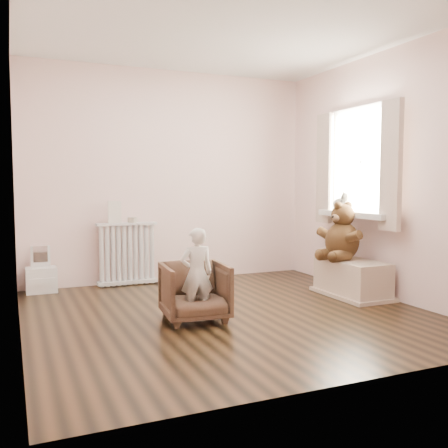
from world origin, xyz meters
name	(u,v)px	position (x,y,z in m)	size (l,w,h in m)	color
floor	(228,313)	(0.00, 0.00, 0.00)	(3.60, 3.60, 0.01)	black
ceiling	(228,28)	(0.00, 0.00, 2.60)	(3.60, 3.60, 0.01)	white
back_wall	(170,176)	(0.00, 1.80, 1.30)	(3.60, 0.02, 2.60)	white
front_wall	(353,168)	(0.00, -1.80, 1.30)	(3.60, 0.02, 2.60)	white
left_wall	(15,172)	(-1.80, 0.00, 1.30)	(0.02, 3.60, 2.60)	white
right_wall	(384,175)	(1.80, 0.00, 1.30)	(0.02, 3.60, 2.60)	white
window	(363,162)	(1.76, 0.30, 1.45)	(0.03, 0.90, 1.10)	white
window_sill	(355,214)	(1.67, 0.30, 0.87)	(0.22, 1.10, 0.06)	silver
curtain_left	(391,165)	(1.65, -0.27, 1.39)	(0.06, 0.26, 1.30)	beige
curtain_right	(325,169)	(1.65, 0.87, 1.39)	(0.06, 0.26, 1.30)	beige
radiator	(127,253)	(-0.58, 1.68, 0.39)	(0.71, 0.13, 0.75)	silver
paper_doll	(115,212)	(-0.72, 1.68, 0.88)	(0.16, 0.01, 0.26)	beige
tin_a	(132,220)	(-0.51, 1.68, 0.78)	(0.11, 0.11, 0.06)	#A59E8C
toy_vanity	(41,268)	(-1.55, 1.65, 0.28)	(0.33, 0.23, 0.52)	silver
armchair	(195,292)	(-0.37, -0.10, 0.26)	(0.55, 0.57, 0.51)	#4F3625
child	(197,274)	(-0.37, -0.15, 0.42)	(0.29, 0.19, 0.81)	white
toy_bench	(352,278)	(1.52, 0.14, 0.20)	(0.44, 0.82, 0.39)	beige
teddy_bear	(342,233)	(1.47, 0.25, 0.67)	(0.50, 0.39, 0.62)	#311E0D
plush_cat	(341,202)	(1.66, 0.55, 1.00)	(0.15, 0.25, 0.21)	gray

